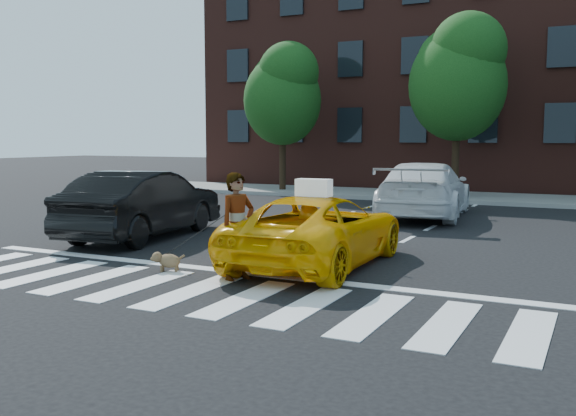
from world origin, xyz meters
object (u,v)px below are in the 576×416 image
(taxi, at_px, (318,230))
(dog, at_px, (167,260))
(woman, at_px, (238,226))
(tree_mid, at_px, (459,73))
(white_suv, at_px, (425,190))
(tree_left, at_px, (283,91))
(black_sedan, at_px, (143,204))

(taxi, height_order, dog, taxi)
(taxi, xyz_separation_m, woman, (-0.70, -1.77, 0.25))
(woman, height_order, dog, woman)
(tree_mid, height_order, white_suv, tree_mid)
(tree_left, xyz_separation_m, woman, (7.19, -15.90, -3.53))
(tree_mid, relative_size, black_sedan, 1.44)
(white_suv, distance_m, woman, 10.03)
(taxi, relative_size, black_sedan, 0.97)
(white_suv, bearing_deg, taxi, 84.20)
(black_sedan, height_order, dog, black_sedan)
(tree_mid, xyz_separation_m, woman, (-0.31, -15.90, -3.94))
(tree_left, distance_m, dog, 17.43)
(tree_left, height_order, black_sedan, tree_left)
(tree_mid, xyz_separation_m, black_sedan, (-4.72, -12.94, -4.04))
(tree_left, distance_m, white_suv, 10.41)
(black_sedan, bearing_deg, white_suv, -132.28)
(dog, bearing_deg, black_sedan, 110.87)
(white_suv, bearing_deg, black_sedan, 48.23)
(black_sedan, height_order, white_suv, white_suv)
(tree_mid, bearing_deg, dog, -96.45)
(tree_mid, xyz_separation_m, dog, (-1.80, -15.92, -4.64))
(taxi, bearing_deg, tree_mid, -89.66)
(woman, distance_m, dog, 1.64)
(tree_mid, height_order, black_sedan, tree_mid)
(dog, bearing_deg, white_suv, 54.54)
(taxi, distance_m, black_sedan, 5.24)
(tree_mid, bearing_deg, taxi, -88.45)
(woman, bearing_deg, taxi, 0.87)
(tree_mid, relative_size, woman, 3.90)
(taxi, bearing_deg, woman, 67.31)
(white_suv, distance_m, dog, 10.27)
(black_sedan, distance_m, white_suv, 8.66)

